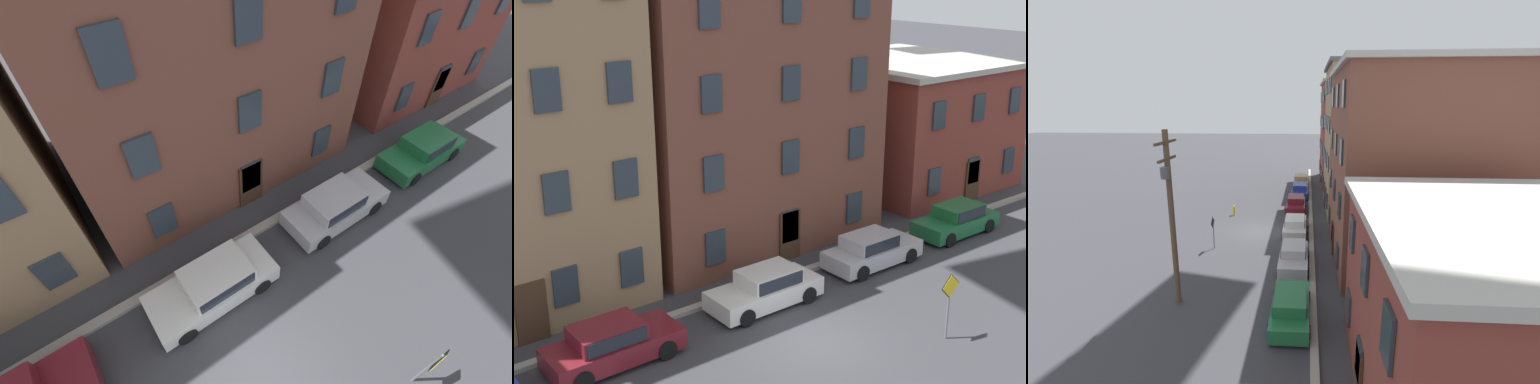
# 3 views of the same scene
# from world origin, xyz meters

# --- Properties ---
(ground_plane) EXTENTS (200.00, 200.00, 0.00)m
(ground_plane) POSITION_xyz_m (0.00, 0.00, 0.00)
(ground_plane) COLOR #38383D
(kerb_strip) EXTENTS (56.00, 0.36, 0.16)m
(kerb_strip) POSITION_xyz_m (0.00, 4.50, 0.08)
(kerb_strip) COLOR #9E998E
(kerb_strip) RESTS_ON ground_plane
(apartment_corner) EXTENTS (11.39, 9.80, 13.11)m
(apartment_corner) POSITION_xyz_m (-19.60, 10.64, 6.57)
(apartment_corner) COLOR brown
(apartment_corner) RESTS_ON ground_plane
(apartment_midblock) EXTENTS (10.62, 9.85, 13.88)m
(apartment_midblock) POSITION_xyz_m (-7.52, 10.67, 6.95)
(apartment_midblock) COLOR #9E7A56
(apartment_midblock) RESTS_ON ground_plane
(apartment_far) EXTENTS (12.01, 9.84, 12.57)m
(apartment_far) POSITION_xyz_m (3.79, 10.67, 6.30)
(apartment_far) COLOR brown
(apartment_far) RESTS_ON ground_plane
(apartment_annex) EXTENTS (10.07, 10.40, 7.07)m
(apartment_annex) POSITION_xyz_m (16.48, 10.94, 3.55)
(apartment_annex) COLOR brown
(apartment_annex) RESTS_ON ground_plane
(car_tan) EXTENTS (4.40, 1.92, 1.43)m
(car_tan) POSITION_xyz_m (-16.65, 3.35, 0.75)
(car_tan) COLOR tan
(car_tan) RESTS_ON ground_plane
(car_blue) EXTENTS (4.40, 1.92, 1.43)m
(car_blue) POSITION_xyz_m (-11.50, 3.30, 0.75)
(car_blue) COLOR #233899
(car_blue) RESTS_ON ground_plane
(car_maroon) EXTENTS (4.40, 1.92, 1.43)m
(car_maroon) POSITION_xyz_m (-6.05, 3.04, 0.75)
(car_maroon) COLOR maroon
(car_maroon) RESTS_ON ground_plane
(car_white) EXTENTS (4.40, 1.92, 1.43)m
(car_white) POSITION_xyz_m (0.33, 3.18, 0.75)
(car_white) COLOR silver
(car_white) RESTS_ON ground_plane
(car_silver) EXTENTS (4.40, 1.92, 1.43)m
(car_silver) POSITION_xyz_m (6.08, 3.30, 0.75)
(car_silver) COLOR #B7B7BC
(car_silver) RESTS_ON ground_plane
(car_green) EXTENTS (4.40, 1.92, 1.43)m
(car_green) POSITION_xyz_m (11.89, 3.38, 0.75)
(car_green) COLOR #1E6638
(car_green) RESTS_ON ground_plane
(caution_sign) EXTENTS (0.91, 0.08, 2.45)m
(caution_sign) POSITION_xyz_m (3.67, -2.61, 1.62)
(caution_sign) COLOR slate
(caution_sign) RESTS_ON ground_plane
(utility_pole) EXTENTS (2.40, 0.44, 9.06)m
(utility_pole) POSITION_xyz_m (10.78, -2.61, 5.09)
(utility_pole) COLOR brown
(utility_pole) RESTS_ON ground_plane
(fire_hydrant) EXTENTS (0.24, 0.34, 0.96)m
(fire_hydrant) POSITION_xyz_m (-4.12, -2.78, 0.48)
(fire_hydrant) COLOR yellow
(fire_hydrant) RESTS_ON ground_plane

